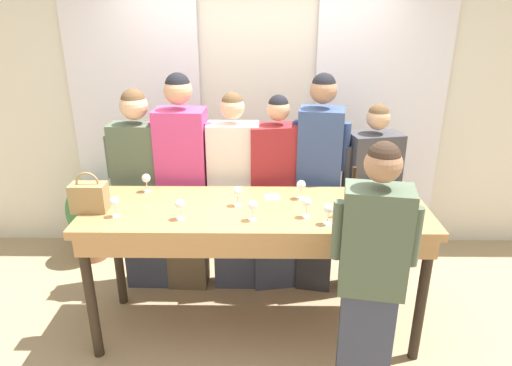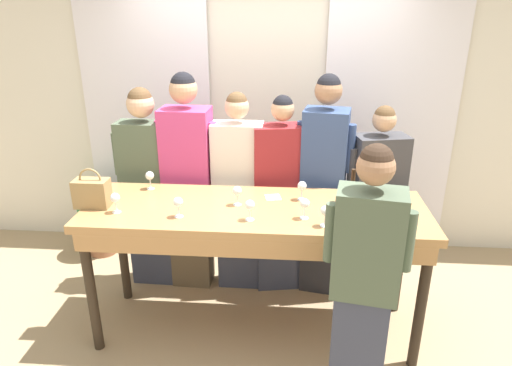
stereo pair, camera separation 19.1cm
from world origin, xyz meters
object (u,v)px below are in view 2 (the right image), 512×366
object	(u,v)px
tasting_bar	(255,223)
guest_cream_sweater	(238,192)
guest_pink_top	(189,182)
guest_olive_jacket	(148,187)
handbag	(92,192)
wine_glass_near_host	(250,206)
wine_glass_center_mid	(178,203)
potted_plant	(99,213)
wine_glass_center_left	(325,212)
wine_glass_back_left	(366,191)
host_pouring	(364,282)
wine_glass_front_right	(406,214)
guest_striped_shirt	(281,196)
guest_navy_coat	(323,185)
guest_beige_cap	(376,202)
wine_glass_front_left	(305,204)
wine_glass_back_mid	(302,187)
wine_glass_back_right	(150,176)
wine_glass_center_right	(115,199)
wine_glass_front_mid	(389,215)
wine_glass_by_bottle	(237,192)
wine_bottle	(351,201)

from	to	relation	value
tasting_bar	guest_cream_sweater	world-z (taller)	guest_cream_sweater
guest_pink_top	guest_olive_jacket	bearing A→B (deg)	180.00
handbag	wine_glass_near_host	size ratio (longest dim) A/B	2.00
wine_glass_center_mid	potted_plant	distance (m)	1.78
wine_glass_center_left	wine_glass_back_left	bearing A→B (deg)	50.13
wine_glass_near_host	host_pouring	distance (m)	0.85
wine_glass_front_right	host_pouring	world-z (taller)	host_pouring
wine_glass_front_right	guest_striped_shirt	size ratio (longest dim) A/B	0.08
guest_navy_coat	guest_beige_cap	distance (m)	0.45
handbag	guest_striped_shirt	size ratio (longest dim) A/B	0.17
wine_glass_front_left	guest_cream_sweater	distance (m)	0.94
wine_glass_back_left	wine_glass_back_mid	world-z (taller)	same
handbag	wine_glass_back_right	distance (m)	0.45
guest_beige_cap	wine_glass_back_right	bearing A→B (deg)	-169.63
wine_glass_center_right	guest_cream_sweater	world-z (taller)	guest_cream_sweater
handbag	wine_glass_center_right	xyz separation A→B (m)	(0.20, -0.09, -0.00)
wine_glass_back_right	guest_beige_cap	distance (m)	1.80
tasting_bar	wine_glass_front_mid	bearing A→B (deg)	-16.62
wine_glass_by_bottle	guest_cream_sweater	xyz separation A→B (m)	(-0.06, 0.56, -0.24)
wine_bottle	guest_cream_sweater	xyz separation A→B (m)	(-0.82, 0.71, -0.26)
wine_bottle	wine_glass_center_left	xyz separation A→B (m)	(-0.17, -0.14, -0.02)
wine_glass_near_host	wine_glass_front_left	bearing A→B (deg)	7.98
wine_glass_center_mid	wine_glass_back_mid	bearing A→B (deg)	23.03
wine_glass_front_left	wine_glass_back_left	bearing A→B (deg)	31.30
wine_glass_front_mid	guest_navy_coat	size ratio (longest dim) A/B	0.08
wine_glass_back_left	wine_glass_back_right	distance (m)	1.58
wine_glass_front_mid	wine_glass_front_right	xyz separation A→B (m)	(0.11, 0.02, 0.00)
wine_glass_near_host	wine_glass_by_bottle	bearing A→B (deg)	115.32
wine_glass_front_left	guest_striped_shirt	size ratio (longest dim) A/B	0.08
wine_glass_front_mid	guest_olive_jacket	xyz separation A→B (m)	(-1.79, 0.87, -0.22)
wine_glass_front_right	guest_beige_cap	world-z (taller)	guest_beige_cap
wine_glass_back_left	guest_olive_jacket	world-z (taller)	guest_olive_jacket
guest_pink_top	guest_navy_coat	world-z (taller)	same
wine_glass_back_mid	guest_cream_sweater	size ratio (longest dim) A/B	0.08
wine_glass_front_left	wine_glass_front_right	xyz separation A→B (m)	(0.62, -0.11, 0.00)
wine_glass_front_mid	wine_glass_front_right	world-z (taller)	same
tasting_bar	guest_cream_sweater	size ratio (longest dim) A/B	1.39
wine_bottle	guest_striped_shirt	bearing A→B (deg)	123.54
wine_glass_front_right	wine_glass_back_right	distance (m)	1.84
wine_glass_front_mid	guest_striped_shirt	bearing A→B (deg)	128.03
wine_glass_front_mid	guest_beige_cap	size ratio (longest dim) A/B	0.09
handbag	guest_beige_cap	xyz separation A→B (m)	(2.05, 0.66, -0.30)
wine_glass_by_bottle	guest_beige_cap	xyz separation A→B (m)	(1.06, 0.56, -0.30)
wine_glass_by_bottle	guest_olive_jacket	distance (m)	1.02
wine_glass_back_left	guest_olive_jacket	xyz separation A→B (m)	(-1.70, 0.48, -0.22)
wine_glass_front_left	guest_beige_cap	xyz separation A→B (m)	(0.60, 0.74, -0.30)
wine_glass_front_left	host_pouring	xyz separation A→B (m)	(0.33, -0.49, -0.24)
wine_bottle	potted_plant	world-z (taller)	wine_bottle
guest_pink_top	guest_striped_shirt	xyz separation A→B (m)	(0.76, 0.00, -0.10)
guest_striped_shirt	wine_glass_center_left	bearing A→B (deg)	-70.75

